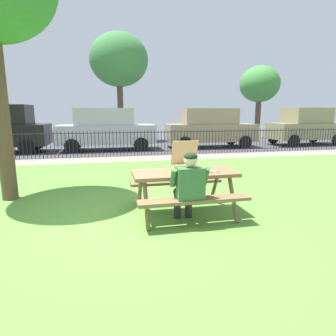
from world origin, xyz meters
TOP-DOWN VIEW (x-y plane):
  - ground at (0.00, 1.59)m, footprint 28.00×11.17m
  - cobblestone_walkway at (0.00, 6.47)m, footprint 28.00×1.40m
  - street_asphalt at (0.00, 10.33)m, footprint 28.00×6.30m
  - picnic_table_foreground at (0.96, 0.26)m, footprint 1.81×1.50m
  - pizza_box_open at (1.02, 0.34)m, footprint 0.49×0.58m
  - pizza_slice_on_table at (1.42, 0.19)m, footprint 0.23×0.29m
  - adult_at_table at (0.89, -0.24)m, footprint 0.61×0.59m
  - iron_fence_streetside at (0.00, 7.17)m, footprint 21.83×0.03m
  - parked_car_center at (-0.41, 9.17)m, footprint 4.40×1.91m
  - parked_car_right at (4.68, 9.18)m, footprint 4.46×2.03m
  - parked_car_far_right at (10.15, 9.17)m, footprint 3.97×1.97m
  - far_tree_midleft at (0.49, 13.99)m, footprint 3.54×3.54m
  - far_tree_center at (9.97, 13.99)m, footprint 2.70×2.70m

SIDE VIEW (x-z plane):
  - ground at x=0.00m, z-range -0.02..0.00m
  - street_asphalt at x=0.00m, z-range -0.01..0.00m
  - cobblestone_walkway at x=0.00m, z-range -0.01..0.00m
  - iron_fence_streetside at x=0.00m, z-range 0.01..1.05m
  - picnic_table_foreground at x=0.96m, z-range 0.20..0.99m
  - adult_at_table at x=0.89m, z-range 0.06..1.25m
  - pizza_slice_on_table at x=1.42m, z-range 0.77..0.79m
  - pizza_box_open at x=1.02m, z-range 0.61..1.13m
  - parked_car_center at x=-0.41m, z-range 0.04..1.98m
  - parked_car_right at x=4.68m, z-range 0.04..1.98m
  - parked_car_far_right at x=10.15m, z-range 0.02..2.00m
  - far_tree_center at x=9.97m, z-range 1.16..5.99m
  - far_tree_midleft at x=0.49m, z-range 1.60..8.07m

